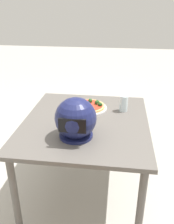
{
  "coord_description": "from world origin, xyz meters",
  "views": [
    {
      "loc": [
        -0.23,
        1.67,
        1.57
      ],
      "look_at": [
        0.0,
        -0.12,
        0.73
      ],
      "focal_mm": 39.37,
      "sensor_mm": 36.0,
      "label": 1
    }
  ],
  "objects": [
    {
      "name": "pizza",
      "position": [
        0.0,
        -0.24,
        0.74
      ],
      "size": [
        0.28,
        0.28,
        0.06
      ],
      "color": "tan",
      "rests_on": "pizza_plate"
    },
    {
      "name": "motorcycle_helmet",
      "position": [
        0.03,
        0.24,
        0.85
      ],
      "size": [
        0.28,
        0.28,
        0.28
      ],
      "color": "#191E4C",
      "rests_on": "dining_table"
    },
    {
      "name": "pizza_plate",
      "position": [
        0.01,
        -0.23,
        0.72
      ],
      "size": [
        0.32,
        0.32,
        0.01
      ],
      "primitive_type": "cylinder",
      "color": "white",
      "rests_on": "dining_table"
    },
    {
      "name": "drinking_glass",
      "position": [
        -0.29,
        -0.23,
        0.78
      ],
      "size": [
        0.07,
        0.07,
        0.13
      ],
      "primitive_type": "cylinder",
      "color": "silver",
      "rests_on": "dining_table"
    },
    {
      "name": "ground_plane",
      "position": [
        0.0,
        0.0,
        0.0
      ],
      "size": [
        14.0,
        14.0,
        0.0
      ],
      "primitive_type": "plane",
      "color": "#B2ADA3"
    },
    {
      "name": "dining_table",
      "position": [
        0.0,
        0.0,
        0.63
      ],
      "size": [
        0.95,
        1.09,
        0.71
      ],
      "color": "#5B5651",
      "rests_on": "ground"
    }
  ]
}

